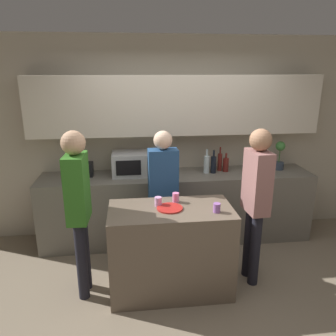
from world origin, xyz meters
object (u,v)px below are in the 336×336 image
at_px(cup_0, 217,208).
at_px(bottle_3, 226,164).
at_px(plate_on_island, 170,208).
at_px(person_left, 78,201).
at_px(toaster, 83,170).
at_px(potted_plant, 280,155).
at_px(bottle_1, 213,164).
at_px(cup_2, 176,197).
at_px(cup_1, 158,201).
at_px(bottle_0, 207,164).
at_px(person_right, 256,194).
at_px(bottle_2, 220,162).
at_px(microwave, 132,164).
at_px(person_center, 163,187).

bearing_deg(cup_0, bottle_3, 70.29).
xyz_separation_m(bottle_3, plate_on_island, (-0.90, -1.15, -0.09)).
xyz_separation_m(plate_on_island, person_left, (-0.89, 0.04, 0.10)).
bearing_deg(toaster, potted_plant, -0.00).
relative_size(toaster, bottle_1, 0.83).
relative_size(plate_on_island, cup_2, 2.57).
relative_size(toaster, plate_on_island, 1.00).
bearing_deg(plate_on_island, cup_1, 140.02).
relative_size(toaster, bottle_0, 0.80).
height_order(potted_plant, plate_on_island, potted_plant).
distance_m(cup_1, person_right, 1.02).
distance_m(bottle_2, cup_1, 1.45).
bearing_deg(bottle_3, plate_on_island, -128.13).
height_order(microwave, cup_0, microwave).
height_order(microwave, cup_2, microwave).
xyz_separation_m(person_left, person_right, (1.81, 0.02, -0.02)).
bearing_deg(potted_plant, cup_0, -133.33).
height_order(bottle_1, bottle_3, bottle_1).
xyz_separation_m(toaster, bottle_0, (1.63, -0.04, 0.03)).
height_order(toaster, potted_plant, potted_plant).
xyz_separation_m(microwave, bottle_2, (1.19, 0.04, -0.02)).
height_order(toaster, bottle_1, bottle_1).
height_order(cup_0, person_left, person_left).
xyz_separation_m(microwave, cup_2, (0.44, -0.99, -0.10)).
distance_m(bottle_0, bottle_2, 0.22).
distance_m(bottle_1, plate_on_island, 1.32).
bearing_deg(toaster, cup_0, -41.81).
distance_m(microwave, bottle_3, 1.26).
height_order(bottle_2, cup_0, bottle_2).
relative_size(bottle_0, person_right, 0.19).
bearing_deg(bottle_1, cup_2, -124.24).
relative_size(bottle_2, cup_1, 3.51).
xyz_separation_m(toaster, cup_1, (0.89, -1.07, -0.04)).
distance_m(potted_plant, bottle_1, 0.95).
bearing_deg(cup_1, potted_plant, 31.14).
xyz_separation_m(toaster, plate_on_island, (1.00, -1.16, -0.08)).
bearing_deg(potted_plant, bottle_0, -177.63).
xyz_separation_m(cup_0, person_center, (-0.45, 0.71, -0.02)).
bearing_deg(toaster, person_right, -29.77).
height_order(microwave, bottle_1, bottle_1).
xyz_separation_m(bottle_1, cup_0, (-0.28, -1.23, -0.07)).
distance_m(bottle_1, person_right, 1.06).
bearing_deg(bottle_0, person_center, -139.81).
xyz_separation_m(microwave, cup_0, (0.80, -1.29, -0.10)).
bearing_deg(microwave, cup_2, -66.14).
bearing_deg(bottle_0, cup_2, -119.91).
height_order(bottle_0, cup_1, bottle_0).
relative_size(potted_plant, bottle_1, 1.26).
distance_m(toaster, bottle_2, 1.83).
bearing_deg(plate_on_island, person_center, 90.79).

